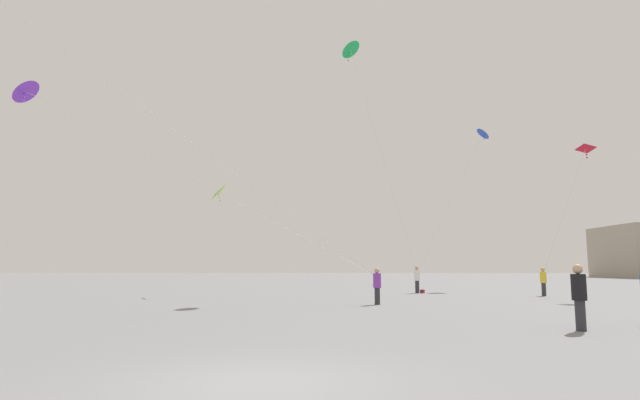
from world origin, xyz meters
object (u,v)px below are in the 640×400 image
object	(u,v)px
person_in_black	(579,294)
handbag_beside_flyer	(422,291)
person_in_purple	(377,284)
kite_cobalt_diamond	(483,134)
person_in_yellow	(543,280)
kite_lime_delta	(220,193)
kite_crimson_delta	(585,152)
kite_emerald_diamond	(351,50)
kite_violet_diamond	(28,92)
person_in_white	(417,278)

from	to	relation	value
person_in_black	handbag_beside_flyer	distance (m)	21.33
person_in_purple	kite_cobalt_diamond	distance (m)	25.81
person_in_yellow	kite_lime_delta	bearing A→B (deg)	-157.97
kite_crimson_delta	kite_lime_delta	bearing A→B (deg)	174.40
kite_lime_delta	kite_emerald_diamond	bearing A→B (deg)	-4.56
kite_emerald_diamond	handbag_beside_flyer	xyz separation A→B (m)	(4.79, 3.37, -15.78)
kite_violet_diamond	handbag_beside_flyer	xyz separation A→B (m)	(19.77, 13.75, -9.61)
kite_emerald_diamond	person_in_purple	bearing A→B (deg)	-82.33
person_in_black	kite_violet_diamond	bearing A→B (deg)	35.80
kite_lime_delta	person_in_yellow	bearing A→B (deg)	-1.67
person_in_black	kite_cobalt_diamond	distance (m)	32.99
kite_emerald_diamond	kite_crimson_delta	world-z (taller)	kite_emerald_diamond
person_in_yellow	handbag_beside_flyer	size ratio (longest dim) A/B	5.42
kite_emerald_diamond	kite_crimson_delta	xyz separation A→B (m)	(13.93, -1.52, -7.34)
person_in_black	kite_violet_diamond	distance (m)	23.97
person_in_purple	kite_cobalt_diamond	xyz separation A→B (m)	(10.57, 20.07, 12.33)
kite_crimson_delta	handbag_beside_flyer	distance (m)	13.37
kite_violet_diamond	kite_crimson_delta	size ratio (longest dim) A/B	2.17
person_in_yellow	kite_crimson_delta	bearing A→B (deg)	-12.21
person_in_white	person_in_black	world-z (taller)	person_in_white
person_in_black	kite_crimson_delta	distance (m)	19.70
person_in_purple	handbag_beside_flyer	bearing A→B (deg)	-80.70
person_in_yellow	kite_violet_diamond	xyz separation A→B (m)	(-26.67, -10.48, 8.78)
kite_emerald_diamond	handbag_beside_flyer	distance (m)	16.83
kite_violet_diamond	handbag_beside_flyer	world-z (taller)	kite_violet_diamond
person_in_yellow	kite_lime_delta	size ratio (longest dim) A/B	0.16
person_in_white	kite_emerald_diamond	world-z (taller)	kite_emerald_diamond
person_in_white	kite_emerald_diamond	xyz separation A→B (m)	(-4.44, -3.27, 14.90)
handbag_beside_flyer	person_in_white	bearing A→B (deg)	-164.05
person_in_yellow	kite_lime_delta	distance (m)	21.10
kite_emerald_diamond	person_in_black	bearing A→B (deg)	-71.38
person_in_yellow	kite_violet_diamond	size ratio (longest dim) A/B	0.10
person_in_purple	kite_cobalt_diamond	bearing A→B (deg)	-90.14
person_in_yellow	person_in_purple	bearing A→B (deg)	-119.46
person_in_white	person_in_purple	world-z (taller)	person_in_white
kite_cobalt_diamond	person_in_yellow	bearing A→B (deg)	-89.73
person_in_white	person_in_yellow	distance (m)	7.92
person_in_yellow	person_in_black	size ratio (longest dim) A/B	0.95
kite_cobalt_diamond	kite_violet_diamond	bearing A→B (deg)	-139.69
person_in_black	kite_crimson_delta	size ratio (longest dim) A/B	0.24
person_in_black	kite_violet_diamond	xyz separation A→B (m)	(-21.02, 7.53, 8.73)
kite_emerald_diamond	kite_lime_delta	size ratio (longest dim) A/B	1.44
person_in_purple	person_in_black	bearing A→B (deg)	144.01
person_in_white	person_in_black	bearing A→B (deg)	115.20
kite_cobalt_diamond	person_in_black	bearing A→B (deg)	-100.54
kite_emerald_diamond	kite_violet_diamond	xyz separation A→B (m)	(-14.98, -10.38, -6.17)
person_in_black	kite_cobalt_diamond	bearing A→B (deg)	-45.03
person_in_black	kite_lime_delta	size ratio (longest dim) A/B	0.17
kite_cobalt_diamond	handbag_beside_flyer	size ratio (longest dim) A/B	39.25
person_in_yellow	kite_cobalt_diamond	size ratio (longest dim) A/B	0.14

